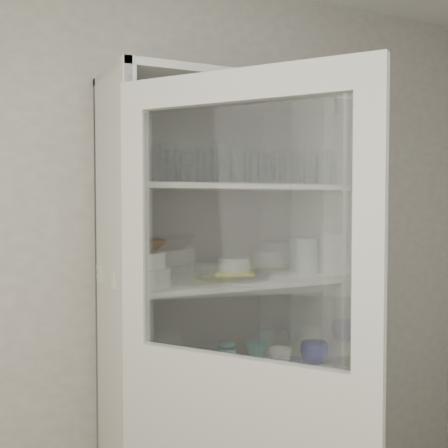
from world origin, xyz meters
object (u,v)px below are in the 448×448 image
cupboard_door (240,427)px  yellow_trivet (234,273)px  goblet_0 (174,165)px  goblet_1 (188,167)px  goblet_3 (278,168)px  pantry_cabinet (218,349)px  terracotta_bowl (140,246)px  mug_teal (257,352)px  glass_platter (234,276)px  mug_white (280,359)px  cream_bowl (140,260)px  teal_jar (227,355)px  grey_bowl_stack (304,255)px  tin_box (272,446)px  goblet_2 (226,168)px  mug_blue (314,353)px  measuring_cups (174,377)px  plate_stack_back (121,272)px  plate_stack_front (140,277)px  white_ramekin (234,264)px  white_canister (130,365)px

cupboard_door → yellow_trivet: bearing=118.9°
goblet_0 → goblet_1: size_ratio=1.07×
goblet_3 → pantry_cabinet: bearing=-173.8°
terracotta_bowl → mug_teal: (0.58, 0.09, -0.51)m
goblet_3 → glass_platter: bearing=-157.8°
mug_teal → mug_white: size_ratio=0.95×
cream_bowl → mug_white: cream_bowl is taller
teal_jar → grey_bowl_stack: bearing=-7.4°
goblet_1 → tin_box: goblet_1 is taller
goblet_2 → mug_teal: (0.13, -0.05, -0.83)m
grey_bowl_stack → terracotta_bowl: bearing=-176.6°
mug_blue → cupboard_door: bearing=-157.0°
terracotta_bowl → measuring_cups: 0.56m
pantry_cabinet → glass_platter: (0.04, -0.08, 0.33)m
cupboard_door → plate_stack_back: (-0.17, 0.73, 0.42)m
goblet_3 → grey_bowl_stack: goblet_3 is taller
terracotta_bowl → mug_white: size_ratio=1.99×
plate_stack_front → white_ramekin: white_ramekin is taller
cream_bowl → terracotta_bowl: size_ratio=0.97×
yellow_trivet → grey_bowl_stack: 0.38m
plate_stack_front → mug_blue: size_ratio=1.95×
goblet_3 → white_canister: size_ratio=1.22×
cream_bowl → tin_box: size_ratio=1.08×
goblet_2 → mug_white: 0.87m
pantry_cabinet → mug_blue: bearing=-20.1°
cupboard_door → measuring_cups: 0.55m
goblet_0 → mug_teal: (0.38, -0.05, -0.84)m
tin_box → white_canister: bearing=176.0°
terracotta_bowl → white_ramekin: (0.43, 0.03, -0.10)m
plate_stack_back → glass_platter: bearing=-19.8°
pantry_cabinet → measuring_cups: bearing=-156.6°
goblet_3 → plate_stack_front: 0.86m
mug_white → goblet_0: bearing=149.0°
white_ramekin → measuring_cups: bearing=-175.2°
goblet_2 → mug_white: (0.16, -0.21, -0.83)m
terracotta_bowl → white_ramekin: 0.44m
terracotta_bowl → grey_bowl_stack: 0.80m
teal_jar → goblet_0: bearing=168.3°
cream_bowl → glass_platter: size_ratio=0.63×
mug_white → teal_jar: (-0.18, 0.15, 0.00)m
cupboard_door → goblet_2: bearing=121.3°
terracotta_bowl → grey_bowl_stack: size_ratio=1.28×
mug_white → measuring_cups: (-0.47, 0.06, -0.03)m
goblet_0 → white_canister: goblet_0 is taller
goblet_2 → white_ramekin: (-0.02, -0.12, -0.42)m
goblet_3 → white_ramekin: bearing=-157.8°
cream_bowl → teal_jar: cream_bowl is taller
pantry_cabinet → plate_stack_front: size_ratio=8.77×
measuring_cups → white_ramekin: bearing=4.8°
goblet_2 → white_ramekin: goblet_2 is taller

